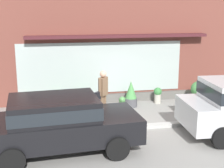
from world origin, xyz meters
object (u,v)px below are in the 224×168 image
potted_plant_window_right (158,94)px  potted_plant_window_center (198,91)px  potted_plant_by_entrance (131,94)px  potted_plant_low_front (26,102)px  pedestrian_with_handbag (103,91)px  potted_plant_doorstep (83,98)px  fire_hydrant (122,109)px  parked_car_black (59,121)px  potted_plant_trailing_edge (57,99)px

potted_plant_window_right → potted_plant_window_center: (1.68, -0.25, 0.12)m
potted_plant_window_center → potted_plant_by_entrance: size_ratio=0.88×
potted_plant_window_center → potted_plant_by_entrance: (-2.88, 0.02, 0.00)m
potted_plant_low_front → potted_plant_window_right: (5.29, 0.07, 0.01)m
pedestrian_with_handbag → potted_plant_doorstep: size_ratio=2.28×
fire_hydrant → potted_plant_window_center: size_ratio=0.97×
potted_plant_window_right → potted_plant_by_entrance: size_ratio=0.64×
parked_car_black → potted_plant_low_front: bearing=102.8°
pedestrian_with_handbag → parked_car_black: size_ratio=0.40×
potted_plant_window_right → potted_plant_window_center: 1.70m
potted_plant_low_front → parked_car_black: bearing=-73.1°
potted_plant_window_center → potted_plant_low_front: bearing=178.5°
potted_plant_low_front → potted_plant_doorstep: (2.20, 0.08, 0.04)m
fire_hydrant → potted_plant_trailing_edge: size_ratio=1.22×
pedestrian_with_handbag → potted_plant_window_right: bearing=164.5°
fire_hydrant → potted_plant_window_center: bearing=23.7°
pedestrian_with_handbag → parked_car_black: (-1.61, -2.40, -0.14)m
fire_hydrant → potted_plant_doorstep: 2.18m
potted_plant_by_entrance → parked_car_black: bearing=-129.1°
pedestrian_with_handbag → potted_plant_window_center: bearing=150.6°
parked_car_black → potted_plant_window_center: 6.86m
potted_plant_window_center → pedestrian_with_handbag: bearing=-164.1°
potted_plant_doorstep → potted_plant_by_entrance: bearing=-7.1°
potted_plant_trailing_edge → potted_plant_doorstep: potted_plant_doorstep is taller
fire_hydrant → potted_plant_window_center: (3.59, 1.57, 0.06)m
potted_plant_window_right → potted_plant_window_center: bearing=-8.6°
potted_plant_window_center → potted_plant_window_right: bearing=171.4°
parked_car_black → potted_plant_trailing_edge: parked_car_black is taller
pedestrian_with_handbag → potted_plant_doorstep: bearing=-114.3°
potted_plant_doorstep → potted_plant_window_center: size_ratio=0.84×
potted_plant_low_front → potted_plant_window_right: potted_plant_low_front is taller
potted_plant_low_front → potted_plant_trailing_edge: bearing=1.6°
potted_plant_doorstep → potted_plant_by_entrance: potted_plant_by_entrance is taller
potted_plant_doorstep → potted_plant_by_entrance: size_ratio=0.73×
potted_plant_window_center → potted_plant_doorstep: bearing=176.9°
potted_plant_trailing_edge → potted_plant_low_front: size_ratio=1.07×
potted_plant_low_front → potted_plant_window_center: potted_plant_window_center is taller
potted_plant_doorstep → potted_plant_window_right: (3.10, -0.01, -0.03)m
potted_plant_window_right → potted_plant_by_entrance: (-1.20, -0.23, 0.12)m
potted_plant_doorstep → potted_plant_window_right: 3.10m
fire_hydrant → parked_car_black: bearing=-137.7°
potted_plant_low_front → potted_plant_by_entrance: size_ratio=0.66×
fire_hydrant → parked_car_black: parked_car_black is taller
pedestrian_with_handbag → potted_plant_by_entrance: pedestrian_with_handbag is taller
potted_plant_window_center → parked_car_black: bearing=-148.2°
pedestrian_with_handbag → potted_plant_window_right: 2.99m
potted_plant_trailing_edge → potted_plant_doorstep: 1.00m
potted_plant_doorstep → potted_plant_window_center: bearing=-3.1°
fire_hydrant → parked_car_black: 3.04m
potted_plant_low_front → potted_plant_doorstep: 2.20m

